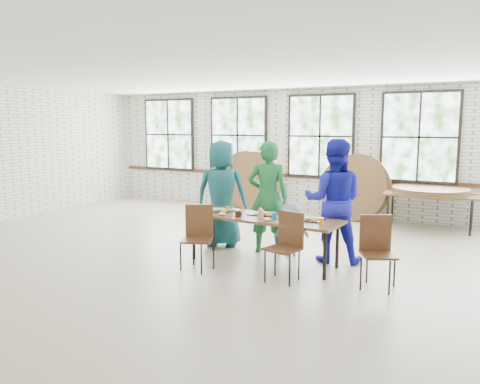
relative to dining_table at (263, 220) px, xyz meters
The scene contains 13 objects.
room 4.49m from the dining_table, 97.27° to the left, with size 12.00×12.00×12.00m.
dining_table is the anchor object (origin of this frame).
chair_near_left 1.01m from the dining_table, 139.27° to the right, with size 0.54×0.54×0.95m.
chair_near_right 0.81m from the dining_table, 41.07° to the right, with size 0.51×0.50×0.95m.
chair_spare 1.78m from the dining_table, ahead, with size 0.56×0.55×0.95m.
adult_teal 1.31m from the dining_table, 149.73° to the left, with size 0.92×0.60×1.87m, color #1B5169.
adult_green 0.73m from the dining_table, 108.78° to the left, with size 0.68×0.45×1.88m, color #1B6631.
toddler 0.72m from the dining_table, 72.38° to the left, with size 0.57×0.33×0.89m, color #172E48.
adult_blue 1.14m from the dining_table, 35.78° to the left, with size 0.93×0.73×1.92m, color #191DB0.
storage_table 4.29m from the dining_table, 62.45° to the left, with size 1.85×0.87×0.74m.
tabletop_clutter 0.12m from the dining_table, 17.57° to the right, with size 2.08×0.63×0.11m.
round_tops_stacked 4.29m from the dining_table, 62.45° to the left, with size 1.50×1.50×0.13m.
round_tops_leaning 4.11m from the dining_table, 103.35° to the left, with size 4.35×0.36×1.50m.
Camera 1 is at (3.53, -6.24, 2.12)m, focal length 35.00 mm.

